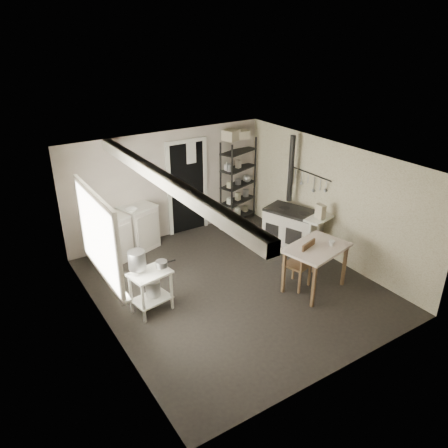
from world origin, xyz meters
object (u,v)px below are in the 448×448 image
stockpot (137,260)px  work_table (314,270)px  prep_table (151,290)px  chair (297,262)px  shelf_rack (238,183)px  stove (292,230)px  base_cabinets (125,233)px  flour_sack (225,221)px

stockpot → work_table: size_ratio=0.27×
prep_table → chair: chair is taller
shelf_rack → stove: shelf_rack is taller
stockpot → stove: (3.45, 0.32, -0.50)m
shelf_rack → work_table: (-0.52, -3.13, -0.57)m
base_cabinets → shelf_rack: size_ratio=0.73×
stockpot → flour_sack: stockpot is taller
flour_sack → stove: bearing=-65.9°
stockpot → work_table: bearing=-20.0°
prep_table → flour_sack: bearing=36.1°
shelf_rack → work_table: bearing=-118.3°
base_cabinets → stockpot: bearing=-123.1°
shelf_rack → chair: 3.03m
shelf_rack → flour_sack: size_ratio=4.31×
chair → flour_sack: chair is taller
stockpot → base_cabinets: size_ratio=0.21×
base_cabinets → work_table: size_ratio=1.30×
shelf_rack → base_cabinets: bearing=163.7°
prep_table → base_cabinets: size_ratio=0.51×
chair → base_cabinets: bearing=110.0°
base_cabinets → stove: base_cabinets is taller
base_cabinets → flour_sack: base_cabinets is taller
base_cabinets → work_table: 3.78m
prep_table → stockpot: bearing=147.6°
work_table → chair: 0.32m
stockpot → base_cabinets: bearing=75.4°
shelf_rack → chair: bearing=-122.8°
prep_table → work_table: (2.66, -0.92, -0.02)m
base_cabinets → shelf_rack: shelf_rack is taller
chair → flour_sack: bearing=69.3°
prep_table → stockpot: size_ratio=2.41×
shelf_rack → stockpot: bearing=-166.6°
prep_table → chair: (2.46, -0.70, 0.08)m
prep_table → work_table: bearing=-19.2°
base_cabinets → shelf_rack: 2.86m
prep_table → base_cabinets: base_cabinets is taller
stockpot → stove: bearing=5.2°
prep_table → flour_sack: size_ratio=1.59×
base_cabinets → prep_table: bearing=-118.4°
stove → flour_sack: size_ratio=2.45×
stove → work_table: stove is taller
base_cabinets → stove: size_ratio=1.28×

